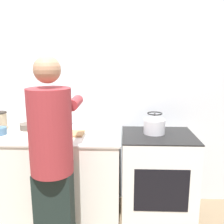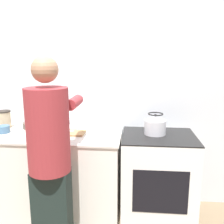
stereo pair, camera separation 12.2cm
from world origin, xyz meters
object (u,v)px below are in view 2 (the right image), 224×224
knife (62,132)px  canister_jar (4,119)px  cutting_board (65,133)px  kettle (155,125)px  person (50,155)px  bowl_prep (3,129)px  oven (157,180)px

knife → canister_jar: size_ratio=1.11×
cutting_board → kettle: bearing=0.6°
canister_jar → person: bearing=-43.1°
kettle → bowl_prep: size_ratio=1.63×
knife → canister_jar: bearing=141.6°
person → kettle: bearing=33.4°
kettle → canister_jar: 1.61m
bowl_prep → oven: bearing=-0.1°
knife → bowl_prep: size_ratio=1.64×
oven → cutting_board: cutting_board is taller
person → kettle: 1.04m
oven → knife: 1.07m
oven → bowl_prep: (-1.56, 0.00, 0.49)m
cutting_board → knife: knife is taller
cutting_board → kettle: size_ratio=1.89×
cutting_board → kettle: kettle is taller
canister_jar → bowl_prep: bearing=-64.9°
oven → kettle: kettle is taller
oven → person: bearing=-149.9°
oven → person: person is taller
knife → bowl_prep: bowl_prep is taller
person → canister_jar: bearing=136.9°
person → bowl_prep: (-0.66, 0.52, 0.04)m
cutting_board → bowl_prep: bearing=-176.9°
person → cutting_board: person is taller
bowl_prep → canister_jar: 0.20m
person → canister_jar: size_ratio=8.87×
person → knife: 0.54m
person → knife: size_ratio=7.97×
kettle → canister_jar: kettle is taller
person → bowl_prep: 0.85m
kettle → bowl_prep: 1.53m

